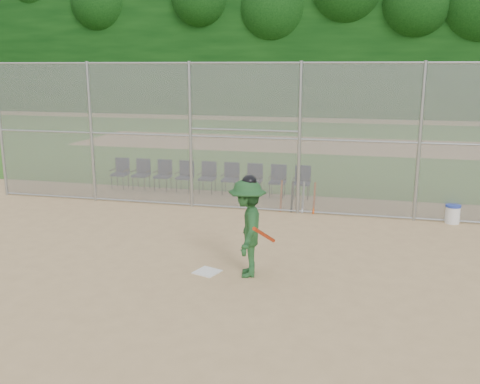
% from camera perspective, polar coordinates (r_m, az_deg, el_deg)
% --- Properties ---
extents(ground, '(100.00, 100.00, 0.00)m').
position_cam_1_polar(ground, '(10.08, -3.37, -9.30)').
color(ground, tan).
rests_on(ground, ground).
extents(grass_strip, '(100.00, 100.00, 0.00)m').
position_cam_1_polar(grass_strip, '(27.31, 7.66, 5.04)').
color(grass_strip, '#30631D').
rests_on(grass_strip, ground).
extents(dirt_patch_far, '(24.00, 24.00, 0.00)m').
position_cam_1_polar(dirt_patch_far, '(27.31, 7.66, 5.04)').
color(dirt_patch_far, tan).
rests_on(dirt_patch_far, ground).
extents(backstop_fence, '(16.09, 0.09, 4.00)m').
position_cam_1_polar(backstop_fence, '(14.28, 2.36, 6.04)').
color(backstop_fence, gray).
rests_on(backstop_fence, ground).
extents(treeline, '(81.00, 60.00, 11.00)m').
position_cam_1_polar(treeline, '(29.07, 8.44, 16.36)').
color(treeline, black).
rests_on(treeline, ground).
extents(home_plate, '(0.55, 0.55, 0.02)m').
position_cam_1_polar(home_plate, '(10.41, -3.52, -8.49)').
color(home_plate, white).
rests_on(home_plate, ground).
extents(batter_at_plate, '(1.00, 1.43, 1.94)m').
position_cam_1_polar(batter_at_plate, '(9.96, 0.77, -3.81)').
color(batter_at_plate, '#1F4E25').
rests_on(batter_at_plate, ground).
extents(water_cooler, '(0.38, 0.38, 0.47)m').
position_cam_1_polar(water_cooler, '(14.49, 21.73, -2.17)').
color(water_cooler, white).
rests_on(water_cooler, ground).
extents(spare_bats, '(0.96, 0.35, 0.84)m').
position_cam_1_polar(spare_bats, '(14.54, 6.16, -0.52)').
color(spare_bats, '#D84C14').
rests_on(spare_bats, ground).
extents(chair_0, '(0.54, 0.52, 0.96)m').
position_cam_1_polar(chair_0, '(17.72, -12.70, 1.94)').
color(chair_0, '#101B3D').
rests_on(chair_0, ground).
extents(chair_1, '(0.54, 0.52, 0.96)m').
position_cam_1_polar(chair_1, '(17.41, -10.52, 1.84)').
color(chair_1, '#101B3D').
rests_on(chair_1, ground).
extents(chair_2, '(0.54, 0.52, 0.96)m').
position_cam_1_polar(chair_2, '(17.13, -8.26, 1.74)').
color(chair_2, '#101B3D').
rests_on(chair_2, ground).
extents(chair_3, '(0.54, 0.52, 0.96)m').
position_cam_1_polar(chair_3, '(16.87, -5.93, 1.63)').
color(chair_3, '#101B3D').
rests_on(chair_3, ground).
extents(chair_4, '(0.54, 0.52, 0.96)m').
position_cam_1_polar(chair_4, '(16.64, -3.53, 1.52)').
color(chair_4, '#101B3D').
rests_on(chair_4, ground).
extents(chair_5, '(0.54, 0.52, 0.96)m').
position_cam_1_polar(chair_5, '(16.44, -1.07, 1.40)').
color(chair_5, '#101B3D').
rests_on(chair_5, ground).
extents(chair_6, '(0.54, 0.52, 0.96)m').
position_cam_1_polar(chair_6, '(16.28, 1.44, 1.27)').
color(chair_6, '#101B3D').
rests_on(chair_6, ground).
extents(chair_7, '(0.54, 0.52, 0.96)m').
position_cam_1_polar(chair_7, '(16.14, 4.01, 1.14)').
color(chair_7, '#101B3D').
rests_on(chair_7, ground).
extents(chair_8, '(0.54, 0.52, 0.96)m').
position_cam_1_polar(chair_8, '(16.04, 6.61, 1.01)').
color(chair_8, '#101B3D').
rests_on(chair_8, ground).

